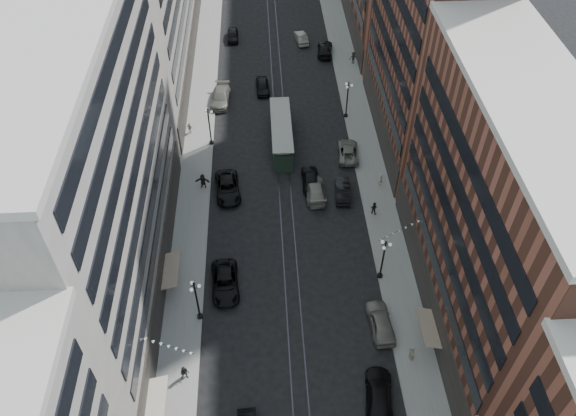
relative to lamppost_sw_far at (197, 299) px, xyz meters
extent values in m
plane|color=black|center=(9.20, 32.00, -3.10)|extent=(220.00, 220.00, 0.00)
cube|color=gray|center=(-1.80, 42.00, -3.02)|extent=(4.00, 180.00, 0.15)
cube|color=gray|center=(20.20, 42.00, -3.02)|extent=(4.00, 180.00, 0.15)
cube|color=#2D2D33|center=(8.50, 42.00, -3.09)|extent=(0.12, 180.00, 0.02)
cube|color=#2D2D33|center=(9.90, 42.00, -3.09)|extent=(0.12, 180.00, 0.02)
cube|color=#A19C8F|center=(-7.80, 5.00, 10.90)|extent=(8.00, 36.00, 28.00)
cube|color=brown|center=(26.20, 0.00, 8.90)|extent=(8.00, 30.00, 24.00)
cylinder|color=black|center=(0.00, 0.00, -2.80)|extent=(0.56, 0.56, 0.30)
cylinder|color=black|center=(0.00, 0.00, -0.35)|extent=(0.18, 0.18, 5.20)
sphere|color=black|center=(0.00, 0.00, 2.45)|extent=(0.24, 0.24, 0.24)
sphere|color=white|center=(0.45, 0.00, 2.05)|extent=(0.36, 0.36, 0.36)
sphere|color=white|center=(-0.22, 0.39, 2.05)|extent=(0.36, 0.36, 0.36)
sphere|color=white|center=(-0.22, -0.39, 2.05)|extent=(0.36, 0.36, 0.36)
cylinder|color=black|center=(0.00, 27.00, -2.80)|extent=(0.56, 0.56, 0.30)
cylinder|color=black|center=(0.00, 27.00, -0.35)|extent=(0.18, 0.18, 5.20)
sphere|color=black|center=(0.00, 27.00, 2.45)|extent=(0.24, 0.24, 0.24)
sphere|color=white|center=(0.45, 27.00, 2.05)|extent=(0.36, 0.36, 0.36)
sphere|color=white|center=(-0.22, 27.39, 2.05)|extent=(0.36, 0.36, 0.36)
sphere|color=white|center=(-0.22, 26.61, 2.05)|extent=(0.36, 0.36, 0.36)
cylinder|color=black|center=(18.40, 4.00, -2.80)|extent=(0.56, 0.56, 0.30)
cylinder|color=black|center=(18.40, 4.00, -0.35)|extent=(0.18, 0.18, 5.20)
sphere|color=black|center=(18.40, 4.00, 2.45)|extent=(0.24, 0.24, 0.24)
sphere|color=white|center=(18.85, 4.00, 2.05)|extent=(0.36, 0.36, 0.36)
sphere|color=white|center=(18.18, 4.39, 2.05)|extent=(0.36, 0.36, 0.36)
sphere|color=white|center=(18.18, 3.61, 2.05)|extent=(0.36, 0.36, 0.36)
cylinder|color=black|center=(18.40, 32.00, -2.80)|extent=(0.56, 0.56, 0.30)
cylinder|color=black|center=(18.40, 32.00, -0.35)|extent=(0.18, 0.18, 5.20)
sphere|color=black|center=(18.40, 32.00, 2.45)|extent=(0.24, 0.24, 0.24)
sphere|color=white|center=(18.85, 32.00, 2.05)|extent=(0.36, 0.36, 0.36)
sphere|color=white|center=(18.18, 32.39, 2.05)|extent=(0.36, 0.36, 0.36)
sphere|color=white|center=(18.18, 31.61, 2.05)|extent=(0.36, 0.36, 0.36)
cube|color=#203324|center=(9.20, 26.67, -1.84)|extent=(2.41, 11.57, 2.51)
cube|color=gray|center=(9.20, 26.67, -0.30)|extent=(1.54, 10.61, 0.58)
cube|color=gray|center=(9.20, 26.67, 0.09)|extent=(2.60, 11.76, 0.14)
cylinder|color=black|center=(9.20, 22.33, -2.76)|extent=(2.22, 0.67, 0.67)
cylinder|color=black|center=(9.20, 31.01, -2.76)|extent=(2.22, 0.67, 0.67)
imported|color=black|center=(2.40, 3.56, -2.28)|extent=(3.12, 6.06, 1.63)
imported|color=slate|center=(17.38, -2.00, -2.20)|extent=(2.42, 5.38, 1.79)
imported|color=black|center=(-0.92, -6.40, -2.09)|extent=(0.83, 0.46, 1.70)
imported|color=beige|center=(19.60, -5.64, -2.07)|extent=(0.59, 1.08, 1.76)
imported|color=black|center=(2.34, 17.64, -2.26)|extent=(3.41, 6.31, 1.68)
imported|color=slate|center=(0.96, 36.60, -2.22)|extent=(2.88, 6.20, 1.75)
imported|color=black|center=(2.40, 54.60, -2.34)|extent=(1.86, 4.49, 1.52)
imported|color=black|center=(16.00, 16.48, -2.31)|extent=(2.04, 4.89, 1.57)
imported|color=slate|center=(17.60, 23.69, -2.35)|extent=(2.92, 5.57, 1.50)
imported|color=black|center=(17.19, 49.25, -2.27)|extent=(2.93, 5.89, 1.64)
imported|color=black|center=(7.00, 39.12, -2.30)|extent=(2.15, 4.78, 1.59)
imported|color=gray|center=(13.70, 53.09, -2.34)|extent=(2.19, 4.77, 1.51)
imported|color=black|center=(-0.61, 18.65, -1.98)|extent=(1.85, 0.76, 1.94)
imported|color=#AAA08D|center=(-2.93, 29.47, -2.19)|extent=(0.96, 0.62, 1.51)
imported|color=black|center=(19.17, 13.16, -2.11)|extent=(0.93, 0.76, 1.67)
imported|color=#BBB19B|center=(20.75, 17.92, -2.07)|extent=(0.75, 0.61, 1.76)
imported|color=black|center=(21.30, 45.77, -1.98)|extent=(1.26, 0.54, 1.94)
imported|color=black|center=(12.35, 18.61, -2.23)|extent=(2.05, 5.07, 1.73)
imported|color=black|center=(16.00, -9.19, -2.28)|extent=(3.04, 5.88, 1.63)
imported|color=gray|center=(12.72, 16.77, -2.27)|extent=(2.63, 5.81, 1.65)
camera|label=1|loc=(6.91, -31.36, 43.60)|focal=35.00mm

